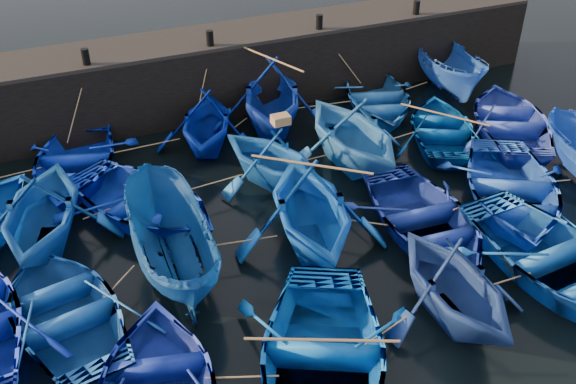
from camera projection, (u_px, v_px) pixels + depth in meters
name	position (u px, v px, depth m)	size (l,w,h in m)	color
ground	(342.00, 284.00, 15.32)	(120.00, 120.00, 0.00)	black
quay_wall	(205.00, 74.00, 22.63)	(26.00, 2.50, 2.50)	black
quay_top	(202.00, 38.00, 21.90)	(26.00, 2.50, 0.12)	black
bollard_1	(86.00, 57.00, 19.71)	(0.24, 0.24, 0.50)	black
bollard_2	(210.00, 38.00, 21.04)	(0.24, 0.24, 0.50)	black
bollard_3	(319.00, 22.00, 22.38)	(0.24, 0.24, 0.50)	black
bollard_4	(416.00, 7.00, 23.72)	(0.24, 0.24, 0.50)	black
boat_1	(73.00, 162.00, 19.03)	(3.53, 4.94, 1.02)	#0726CF
boat_2	(206.00, 121.00, 20.22)	(3.24, 3.75, 1.98)	#00198C
boat_3	(271.00, 95.00, 21.25)	(4.05, 4.70, 2.47)	#0D2C98
boat_4	(377.00, 98.00, 22.79)	(3.39, 4.74, 0.98)	#1C579B
boat_5	(449.00, 69.00, 23.86)	(1.78, 4.73, 1.83)	#2252B4
boat_7	(42.00, 208.00, 15.96)	(3.75, 4.35, 2.29)	#0E4791
boat_8	(144.00, 202.00, 17.30)	(3.57, 4.99, 1.04)	#0D30BE
boat_9	(271.00, 156.00, 18.46)	(3.17, 3.68, 1.94)	#1153A5
boat_10	(353.00, 130.00, 19.23)	(3.95, 4.58, 2.41)	blue
boat_11	(442.00, 128.00, 20.97)	(3.13, 4.38, 0.91)	navy
boat_12	(511.00, 120.00, 21.26)	(3.66, 5.12, 1.06)	#293FAC
boat_14	(65.00, 309.00, 13.92)	(3.41, 4.77, 0.99)	#124BA0
boat_15	(170.00, 243.00, 15.14)	(1.81, 4.81, 1.86)	navy
boat_16	(310.00, 207.00, 15.94)	(3.91, 4.53, 2.39)	blue
boat_17	(425.00, 219.00, 16.66)	(3.53, 4.93, 1.02)	navy
boat_18	(512.00, 190.00, 17.73)	(3.80, 5.32, 1.10)	blue
boat_22	(321.00, 361.00, 12.63)	(3.86, 5.39, 1.12)	blue
boat_23	(455.00, 282.00, 13.87)	(3.32, 3.85, 2.03)	navy
boat_24	(561.00, 262.00, 15.12)	(3.98, 5.57, 1.16)	blue
wooden_crate	(281.00, 120.00, 17.95)	(0.50, 0.38, 0.26)	#9C7444
mooring_ropes	(261.00, 155.00, 18.66)	(18.13, 11.91, 2.10)	tan
loose_oars	(341.00, 149.00, 17.20)	(10.28, 12.48, 1.63)	#99724C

